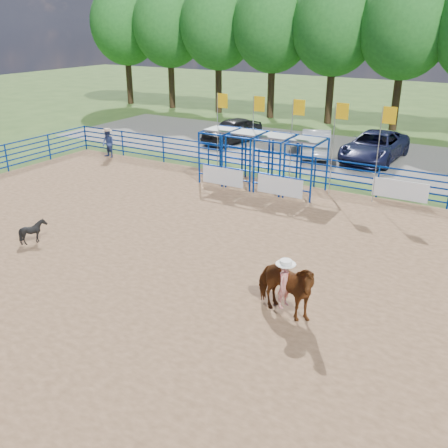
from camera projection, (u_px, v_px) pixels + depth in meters
The scene contains 12 objects.
ground at pixel (201, 270), 16.11m from camera, with size 120.00×120.00×0.00m, color #456327.
arena_dirt at pixel (201, 269), 16.11m from camera, with size 30.00×20.00×0.02m, color #8C6746.
gravel_strip at pixel (356, 156), 29.67m from camera, with size 40.00×10.00×0.01m, color slate.
horse_and_rider at pixel (285, 286), 13.25m from camera, with size 2.18×1.33×2.31m.
calf at pixel (33, 231), 17.87m from camera, with size 0.71×0.80×0.88m, color black.
spectator_cowboy at pixel (108, 143), 28.97m from camera, with size 0.88×0.74×1.68m.
car_a at pixel (232, 130), 32.65m from camera, with size 1.87×4.64×1.58m, color black.
car_b at pixel (316, 142), 29.59m from camera, with size 1.64×4.69×1.55m, color #9C9FA4.
car_c at pixel (374, 146), 28.40m from camera, with size 2.70×5.86×1.63m, color #161837.
perimeter_fence at pixel (201, 249), 15.83m from camera, with size 30.10×20.10×1.50m.
chute_assembly at pixel (269, 162), 23.58m from camera, with size 19.32×2.41×4.20m.
treeline at pixel (406, 20), 34.01m from camera, with size 56.40×6.40×11.24m.
Camera 1 is at (7.92, -12.00, 7.46)m, focal length 40.00 mm.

